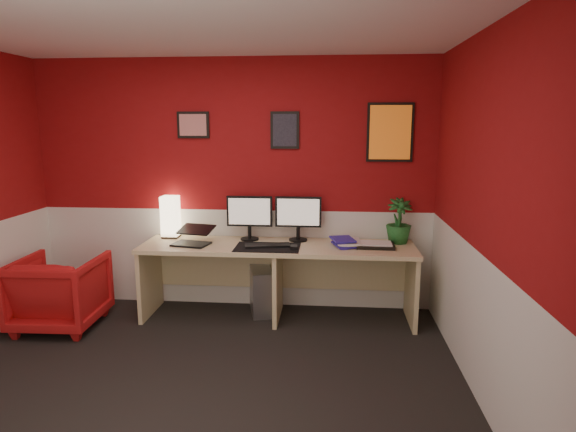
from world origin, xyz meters
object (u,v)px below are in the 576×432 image
(monitor_left, at_px, (249,211))
(potted_plant, at_px, (399,221))
(monitor_right, at_px, (298,212))
(shoji_lamp, at_px, (171,218))
(armchair, at_px, (60,292))
(zen_tray, at_px, (375,245))
(desk, at_px, (278,282))
(laptop, at_px, (191,234))
(pc_tower, at_px, (261,290))

(monitor_left, bearing_deg, potted_plant, -0.01)
(monitor_right, bearing_deg, monitor_left, -179.33)
(shoji_lamp, relative_size, armchair, 0.54)
(shoji_lamp, height_order, monitor_right, monitor_right)
(shoji_lamp, relative_size, zen_tray, 1.14)
(shoji_lamp, distance_m, zen_tray, 2.05)
(shoji_lamp, relative_size, monitor_left, 0.69)
(desk, xyz_separation_m, monitor_left, (-0.30, 0.18, 0.66))
(shoji_lamp, relative_size, laptop, 1.21)
(pc_tower, distance_m, armchair, 1.88)
(shoji_lamp, bearing_deg, armchair, -145.45)
(monitor_right, height_order, pc_tower, monitor_right)
(armchair, bearing_deg, desk, -171.01)
(desk, height_order, potted_plant, potted_plant)
(laptop, relative_size, armchair, 0.45)
(laptop, xyz_separation_m, zen_tray, (1.74, 0.08, -0.09))
(monitor_right, xyz_separation_m, potted_plant, (0.97, -0.01, -0.07))
(shoji_lamp, xyz_separation_m, laptop, (0.29, -0.30, -0.09))
(zen_tray, relative_size, armchair, 0.47)
(shoji_lamp, bearing_deg, laptop, -45.78)
(pc_tower, bearing_deg, desk, -51.43)
(monitor_left, bearing_deg, shoji_lamp, 177.24)
(monitor_left, height_order, armchair, monitor_left)
(laptop, bearing_deg, shoji_lamp, 146.67)
(desk, bearing_deg, potted_plant, 9.05)
(shoji_lamp, xyz_separation_m, monitor_right, (1.29, -0.03, 0.09))
(desk, height_order, monitor_right, monitor_right)
(monitor_left, distance_m, monitor_right, 0.48)
(monitor_left, height_order, zen_tray, monitor_left)
(monitor_left, relative_size, armchair, 0.79)
(monitor_left, bearing_deg, desk, -31.61)
(monitor_left, xyz_separation_m, zen_tray, (1.22, -0.18, -0.28))
(pc_tower, xyz_separation_m, armchair, (-1.80, -0.52, 0.11))
(laptop, distance_m, armchair, 1.30)
(desk, relative_size, monitor_left, 4.48)
(laptop, height_order, monitor_right, monitor_right)
(shoji_lamp, distance_m, pc_tower, 1.17)
(zen_tray, bearing_deg, armchair, -172.51)
(laptop, height_order, zen_tray, laptop)
(shoji_lamp, bearing_deg, zen_tray, -6.22)
(desk, distance_m, monitor_left, 0.74)
(potted_plant, distance_m, pc_tower, 1.52)
(pc_tower, relative_size, armchair, 0.61)
(desk, distance_m, armchair, 2.02)
(desk, height_order, pc_tower, desk)
(monitor_right, bearing_deg, potted_plant, -0.34)
(desk, height_order, armchair, desk)
(monitor_right, distance_m, potted_plant, 0.97)
(monitor_right, height_order, zen_tray, monitor_right)
(laptop, relative_size, zen_tray, 0.94)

